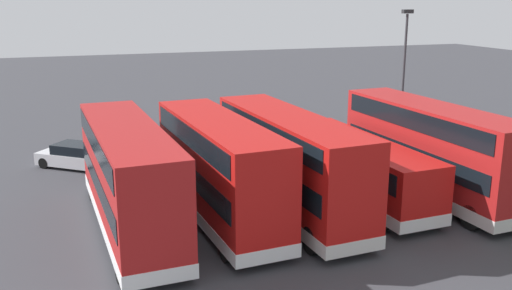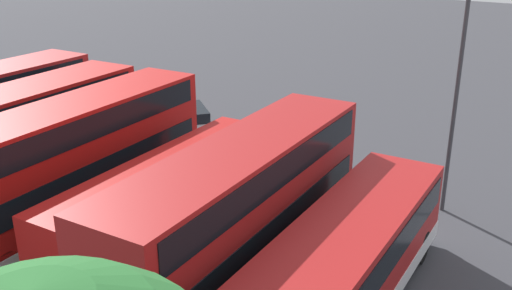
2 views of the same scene
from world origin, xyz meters
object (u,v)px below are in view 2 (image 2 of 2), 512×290
object	(u,v)px
bus_single_deck_near_end	(336,275)
lamp_post_tall	(458,82)
bus_double_decker_second	(242,211)
bus_single_deck_third	(170,199)
car_small_green	(119,99)
bus_double_decker_fifth	(23,141)
car_hatchback_silver	(190,120)
bus_double_decker_fourth	(78,158)

from	to	relation	value
bus_single_deck_near_end	lamp_post_tall	distance (m)	9.37
lamp_post_tall	bus_double_decker_second	bearing A→B (deg)	65.42
bus_single_deck_third	lamp_post_tall	world-z (taller)	lamp_post_tall
bus_double_decker_second	lamp_post_tall	bearing A→B (deg)	-114.58
car_small_green	lamp_post_tall	distance (m)	20.83
bus_double_decker_fifth	car_hatchback_silver	size ratio (longest dim) A/B	2.39
bus_single_deck_near_end	car_hatchback_silver	bearing A→B (deg)	-37.22
bus_double_decker_fourth	bus_double_decker_fifth	size ratio (longest dim) A/B	1.07
car_hatchback_silver	bus_single_deck_near_end	bearing A→B (deg)	142.78
bus_single_deck_third	bus_double_decker_fourth	distance (m)	4.06
car_hatchback_silver	car_small_green	bearing A→B (deg)	-6.96
bus_double_decker_fourth	car_hatchback_silver	world-z (taller)	bus_double_decker_fourth
bus_double_decker_fourth	bus_single_deck_near_end	bearing A→B (deg)	177.12
car_hatchback_silver	bus_double_decker_fourth	bearing A→B (deg)	106.24
bus_single_deck_near_end	bus_double_decker_fourth	world-z (taller)	bus_double_decker_fourth
bus_double_decker_fourth	car_hatchback_silver	xyz separation A→B (m)	(2.87, -9.85, -1.75)
bus_double_decker_fifth	car_small_green	size ratio (longest dim) A/B	2.39
bus_double_decker_second	bus_double_decker_fourth	bearing A→B (deg)	-1.33
bus_single_deck_third	car_hatchback_silver	size ratio (longest dim) A/B	2.31
bus_single_deck_third	car_small_green	distance (m)	16.35
bus_double_decker_fifth	bus_double_decker_fourth	bearing A→B (deg)	179.02
bus_double_decker_second	bus_double_decker_fifth	distance (m)	10.76
bus_double_decker_second	bus_double_decker_fifth	world-z (taller)	same
bus_single_deck_near_end	bus_single_deck_third	xyz separation A→B (m)	(6.87, -1.09, -0.00)
bus_double_decker_second	lamp_post_tall	xyz separation A→B (m)	(-3.80, -8.30, 2.70)
bus_double_decker_fourth	lamp_post_tall	world-z (taller)	lamp_post_tall
bus_double_decker_fifth	car_small_green	xyz separation A→B (m)	(5.65, -10.53, -1.75)
bus_double_decker_fifth	lamp_post_tall	size ratio (longest dim) A/B	1.23
bus_single_deck_third	lamp_post_tall	xyz separation A→B (m)	(-7.33, -7.58, 3.53)
car_small_green	bus_double_decker_second	bearing A→B (deg)	146.74
car_hatchback_silver	car_small_green	xyz separation A→B (m)	(6.06, -0.74, -0.00)
bus_single_deck_third	car_small_green	xyz separation A→B (m)	(12.87, -10.04, -0.92)
bus_double_decker_second	car_hatchback_silver	size ratio (longest dim) A/B	2.54
bus_single_deck_third	bus_single_deck_near_end	bearing A→B (deg)	170.99
bus_single_deck_third	lamp_post_tall	distance (m)	11.12
bus_double_decker_fifth	lamp_post_tall	world-z (taller)	lamp_post_tall
lamp_post_tall	bus_double_decker_fourth	bearing A→B (deg)	35.80
bus_double_decker_second	bus_double_decker_fourth	size ratio (longest dim) A/B	0.99
bus_double_decker_fifth	car_hatchback_silver	bearing A→B (deg)	-92.44
car_small_green	car_hatchback_silver	bearing A→B (deg)	173.04
bus_double_decker_second	car_small_green	bearing A→B (deg)	-33.26
bus_double_decker_fourth	car_small_green	xyz separation A→B (m)	(8.93, -10.59, -1.75)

